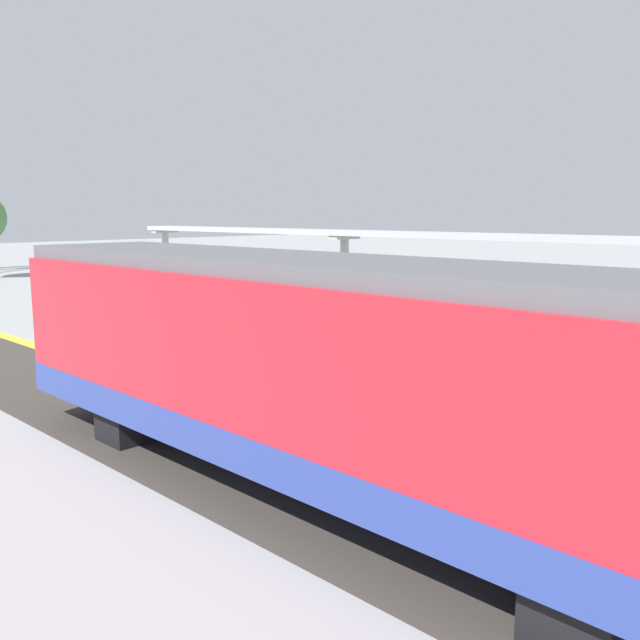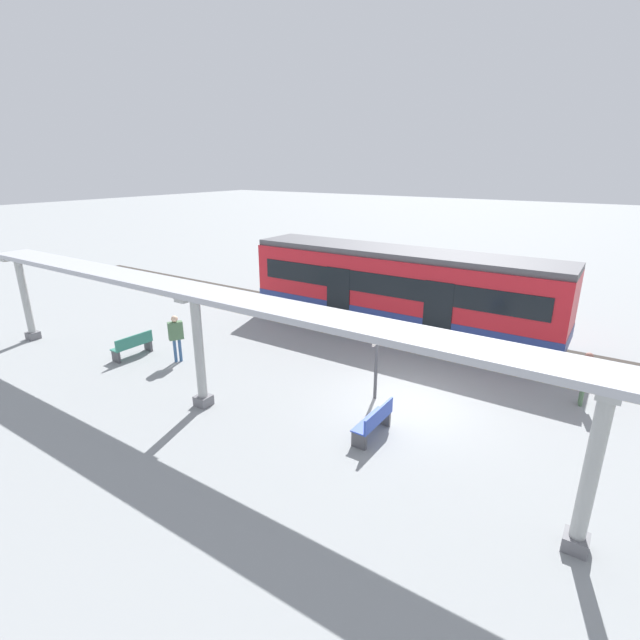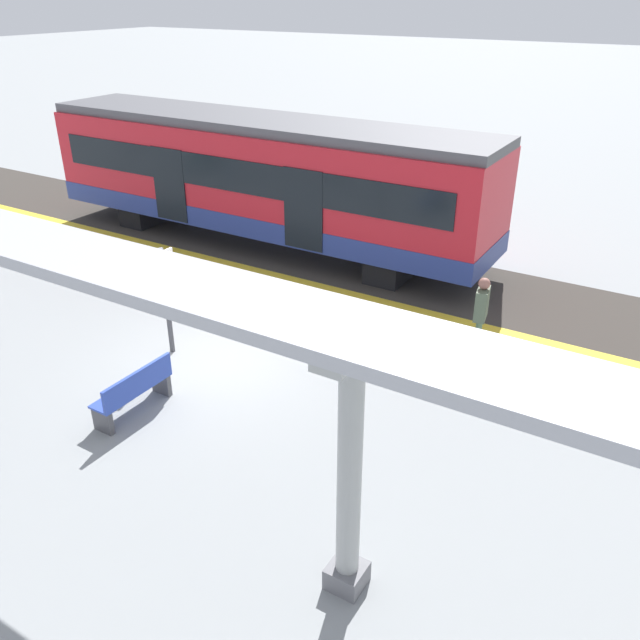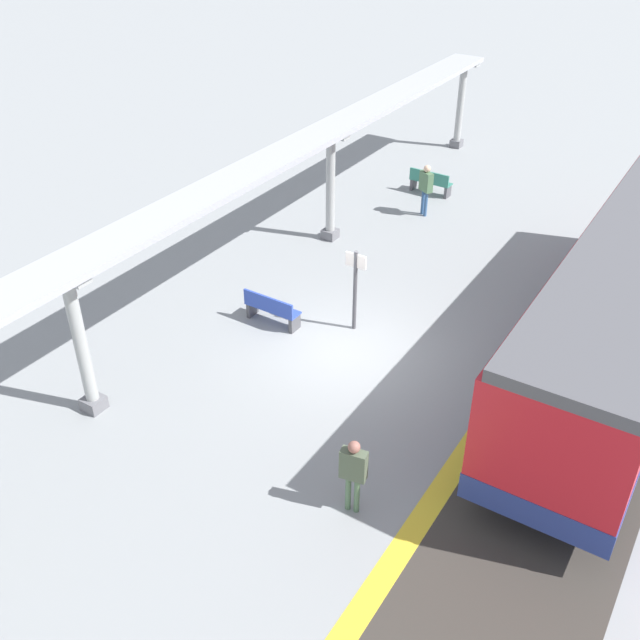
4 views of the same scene
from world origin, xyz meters
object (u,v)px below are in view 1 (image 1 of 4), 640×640
at_px(canopy_pillar_third, 344,288).
at_px(bench_mid_platform, 223,314).
at_px(platform_info_sign, 438,336).
at_px(passenger_waiting_near_edge, 194,336).
at_px(trash_bin, 167,304).
at_px(canopy_pillar_fourth, 166,269).
at_px(bench_near_end, 448,355).
at_px(train_near_carriage, 318,373).

xyz_separation_m(canopy_pillar_third, bench_mid_platform, (-0.92, 5.20, -1.29)).
height_order(platform_info_sign, passenger_waiting_near_edge, platform_info_sign).
distance_m(bench_mid_platform, trash_bin, 3.82).
distance_m(canopy_pillar_fourth, platform_info_sign, 16.36).
bearing_deg(passenger_waiting_near_edge, canopy_pillar_fourth, 60.10).
bearing_deg(platform_info_sign, bench_near_end, 26.60).
bearing_deg(bench_near_end, canopy_pillar_third, 74.97).
height_order(train_near_carriage, canopy_pillar_third, train_near_carriage).
height_order(trash_bin, passenger_waiting_near_edge, passenger_waiting_near_edge).
height_order(bench_near_end, trash_bin, trash_bin).
bearing_deg(canopy_pillar_third, passenger_waiting_near_edge, -175.21).
height_order(train_near_carriage, platform_info_sign, train_near_carriage).
bearing_deg(bench_mid_platform, trash_bin, 88.64).
distance_m(canopy_pillar_fourth, bench_mid_platform, 5.30).
xyz_separation_m(bench_mid_platform, platform_info_sign, (-2.27, -10.98, 0.89)).
xyz_separation_m(bench_near_end, passenger_waiting_near_edge, (-4.90, 4.31, 0.60)).
relative_size(train_near_carriage, bench_mid_platform, 8.72).
bearing_deg(canopy_pillar_third, trash_bin, 95.28).
bearing_deg(canopy_pillar_third, platform_info_sign, -118.92).
relative_size(canopy_pillar_third, canopy_pillar_fourth, 1.00).
bearing_deg(trash_bin, canopy_pillar_third, -84.72).
height_order(train_near_carriage, bench_mid_platform, train_near_carriage).
bearing_deg(canopy_pillar_fourth, canopy_pillar_third, -90.00).
xyz_separation_m(bench_mid_platform, passenger_waiting_near_edge, (-5.27, -5.72, 0.60)).
distance_m(train_near_carriage, platform_info_sign, 6.36).
bearing_deg(trash_bin, passenger_waiting_near_edge, -119.35).
bearing_deg(train_near_carriage, canopy_pillar_third, 40.35).
xyz_separation_m(bench_near_end, platform_info_sign, (-1.90, -0.95, 0.89)).
xyz_separation_m(train_near_carriage, platform_info_sign, (6.01, 2.04, -0.50)).
bearing_deg(canopy_pillar_third, train_near_carriage, -139.65).
bearing_deg(trash_bin, platform_info_sign, -99.06).
xyz_separation_m(canopy_pillar_fourth, passenger_waiting_near_edge, (-6.20, -10.78, -0.69)).
xyz_separation_m(trash_bin, passenger_waiting_near_edge, (-5.36, -9.54, 0.61)).
relative_size(canopy_pillar_third, passenger_waiting_near_edge, 2.05).
xyz_separation_m(train_near_carriage, trash_bin, (8.37, 16.84, -1.40)).
bearing_deg(passenger_waiting_near_edge, canopy_pillar_third, 4.79).
height_order(canopy_pillar_third, bench_near_end, canopy_pillar_third).
distance_m(platform_info_sign, passenger_waiting_near_edge, 6.07).
height_order(canopy_pillar_third, canopy_pillar_fourth, same).
distance_m(train_near_carriage, passenger_waiting_near_edge, 7.93).
height_order(bench_near_end, passenger_waiting_near_edge, passenger_waiting_near_edge).
relative_size(train_near_carriage, platform_info_sign, 5.95).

